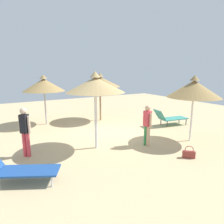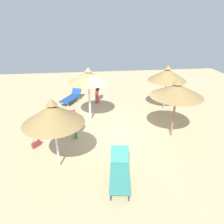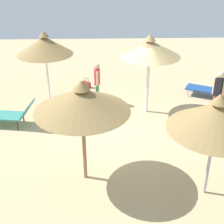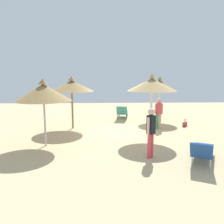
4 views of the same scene
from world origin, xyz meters
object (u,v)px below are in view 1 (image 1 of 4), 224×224
(parasol_umbrella_back, at_px, (95,85))
(lounge_chair_edge, at_px, (170,118))
(person_standing_far_left, at_px, (147,123))
(handbag, at_px, (189,154))
(lounge_chair_center, at_px, (19,169))
(person_standing_near_left, at_px, (25,129))
(parasol_umbrella_front, at_px, (194,89))
(parasol_umbrella_near_right, at_px, (100,82))
(parasol_umbrella_far_right, at_px, (44,85))

(parasol_umbrella_back, xyz_separation_m, lounge_chair_edge, (-0.87, 4.78, -1.97))
(parasol_umbrella_back, relative_size, person_standing_far_left, 1.79)
(person_standing_far_left, xyz_separation_m, handbag, (1.61, 0.50, -0.76))
(lounge_chair_center, bearing_deg, person_standing_near_left, 166.14)
(parasol_umbrella_back, xyz_separation_m, parasol_umbrella_front, (1.28, 3.75, -0.21))
(person_standing_near_left, distance_m, handbag, 5.60)
(person_standing_near_left, bearing_deg, person_standing_far_left, 72.89)
(lounge_chair_edge, distance_m, person_standing_far_left, 3.43)
(parasol_umbrella_near_right, distance_m, person_standing_far_left, 4.75)
(lounge_chair_center, height_order, person_standing_near_left, person_standing_near_left)
(handbag, bearing_deg, person_standing_near_left, -121.67)
(parasol_umbrella_near_right, bearing_deg, handbag, 1.93)
(parasol_umbrella_front, relative_size, handbag, 6.30)
(parasol_umbrella_far_right, bearing_deg, person_standing_far_left, 27.21)
(parasol_umbrella_far_right, relative_size, person_standing_far_left, 1.66)
(parasol_umbrella_near_right, distance_m, parasol_umbrella_far_right, 3.06)
(parasol_umbrella_near_right, relative_size, person_standing_far_left, 1.70)
(parasol_umbrella_front, height_order, lounge_chair_edge, parasol_umbrella_front)
(lounge_chair_edge, relative_size, handbag, 4.44)
(parasol_umbrella_near_right, xyz_separation_m, lounge_chair_center, (4.88, -4.91, -1.88))
(parasol_umbrella_back, height_order, person_standing_near_left, parasol_umbrella_back)
(parasol_umbrella_far_right, height_order, person_standing_far_left, parasol_umbrella_far_right)
(parasol_umbrella_near_right, relative_size, lounge_chair_edge, 1.43)
(person_standing_far_left, distance_m, person_standing_near_left, 4.41)
(lounge_chair_center, height_order, handbag, lounge_chair_center)
(parasol_umbrella_near_right, distance_m, parasol_umbrella_front, 5.29)
(lounge_chair_center, relative_size, person_standing_far_left, 1.23)
(parasol_umbrella_back, height_order, lounge_chair_edge, parasol_umbrella_back)
(parasol_umbrella_far_right, height_order, lounge_chair_edge, parasol_umbrella_far_right)
(parasol_umbrella_back, height_order, lounge_chair_center, parasol_umbrella_back)
(person_standing_far_left, bearing_deg, parasol_umbrella_far_right, -152.79)
(parasol_umbrella_far_right, xyz_separation_m, person_standing_far_left, (5.23, 2.69, -1.24))
(parasol_umbrella_back, relative_size, lounge_chair_edge, 1.50)
(parasol_umbrella_front, height_order, person_standing_far_left, parasol_umbrella_front)
(lounge_chair_edge, bearing_deg, handbag, -37.12)
(parasol_umbrella_near_right, relative_size, lounge_chair_center, 1.38)
(lounge_chair_edge, distance_m, person_standing_near_left, 7.21)
(handbag, bearing_deg, parasol_umbrella_back, -136.12)
(person_standing_near_left, relative_size, handbag, 3.96)
(handbag, bearing_deg, parasol_umbrella_far_right, -155.02)
(parasol_umbrella_near_right, distance_m, lounge_chair_edge, 4.34)
(person_standing_far_left, height_order, handbag, person_standing_far_left)
(person_standing_near_left, bearing_deg, parasol_umbrella_back, 78.11)
(parasol_umbrella_near_right, distance_m, person_standing_near_left, 5.70)
(parasol_umbrella_far_right, distance_m, parasol_umbrella_front, 7.36)
(parasol_umbrella_far_right, bearing_deg, parasol_umbrella_front, 39.02)
(handbag, bearing_deg, parasol_umbrella_near_right, -178.07)
(handbag, bearing_deg, lounge_chair_center, -103.96)
(lounge_chair_center, distance_m, handbag, 5.28)
(parasol_umbrella_front, height_order, handbag, parasol_umbrella_front)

